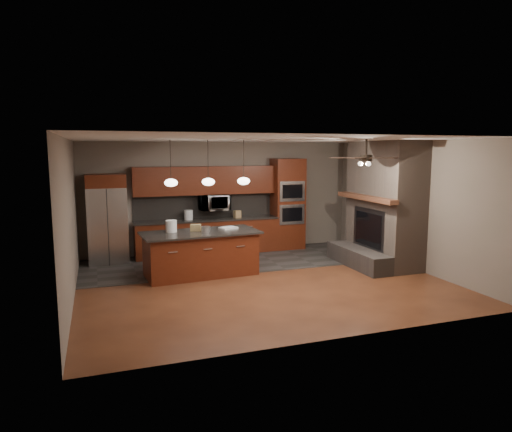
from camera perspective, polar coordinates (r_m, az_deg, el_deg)
name	(u,v)px	position (r m, az deg, el deg)	size (l,w,h in m)	color
ground	(262,281)	(9.22, 0.73, -8.12)	(7.00, 7.00, 0.00)	brown
ceiling	(262,139)	(8.85, 0.76, 9.56)	(7.00, 6.00, 0.02)	white
back_wall	(222,197)	(11.77, -4.25, 2.37)	(7.00, 0.02, 2.80)	slate
right_wall	(411,205)	(10.63, 18.77, 1.34)	(0.02, 6.00, 2.80)	slate
left_wall	(70,221)	(8.41, -22.28, -0.54)	(0.02, 6.00, 2.80)	slate
slate_tile_patch	(236,260)	(10.87, -2.53, -5.57)	(7.00, 2.40, 0.01)	#332F2D
fireplace_column	(382,208)	(10.69, 15.48, 0.95)	(1.30, 2.10, 2.80)	#6B584C
back_cabinetry	(207,219)	(11.47, -6.19, -0.35)	(3.59, 0.64, 2.20)	#561F0F
oven_tower	(288,204)	(12.06, 3.97, 1.52)	(0.80, 0.63, 2.38)	#561F0F
microwave	(214,202)	(11.47, -5.25, 1.71)	(0.73, 0.41, 0.50)	silver
refrigerator	(107,219)	(11.04, -18.10, -0.34)	(0.88, 0.75, 2.06)	silver
kitchen_island	(201,253)	(9.60, -6.91, -4.65)	(2.47, 1.27, 0.92)	#561F0F
white_bucket	(171,226)	(9.55, -10.56, -1.26)	(0.23, 0.23, 0.25)	white
paint_can	(206,229)	(9.44, -6.28, -1.66)	(0.18, 0.18, 0.12)	#BCBCC1
paint_tray	(228,228)	(9.84, -3.49, -1.48)	(0.36, 0.25, 0.04)	white
cardboard_box	(196,228)	(9.63, -7.54, -1.45)	(0.21, 0.16, 0.14)	olive
counter_bucket	(188,215)	(11.32, -8.45, 0.13)	(0.21, 0.21, 0.24)	silver
counter_box	(237,214)	(11.57, -2.36, 0.24)	(0.16, 0.13, 0.18)	tan
pendant_left	(171,182)	(9.14, -10.58, 4.14)	(0.26, 0.26, 0.92)	black
pendant_center	(208,182)	(9.28, -5.98, 4.29)	(0.26, 0.26, 0.92)	black
pendant_right	(244,181)	(9.48, -1.55, 4.42)	(0.26, 0.26, 0.92)	black
ceiling_fan	(366,157)	(8.93, 13.57, 7.13)	(1.27, 1.33, 0.41)	black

